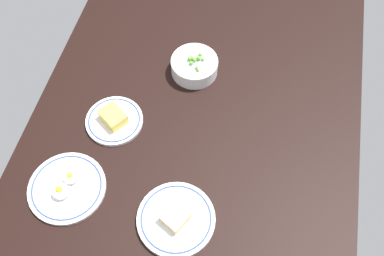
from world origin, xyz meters
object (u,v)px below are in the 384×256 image
plate_cheese (114,120)px  bowl_peas (194,66)px  plate_eggs (67,187)px  plate_sandwich (176,219)px

plate_cheese → bowl_peas: 32.91cm
plate_cheese → bowl_peas: size_ratio=1.14×
plate_eggs → plate_sandwich: bearing=-94.0°
plate_eggs → bowl_peas: bearing=-28.0°
plate_cheese → plate_sandwich: 38.51cm
plate_cheese → plate_sandwich: size_ratio=0.83×
plate_eggs → plate_cheese: bearing=-14.4°
plate_cheese → plate_eggs: same height
plate_sandwich → bowl_peas: size_ratio=1.38×
plate_cheese → plate_eggs: bearing=165.6°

